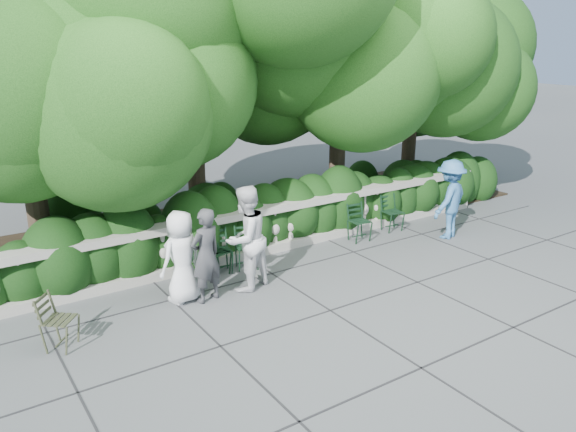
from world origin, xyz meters
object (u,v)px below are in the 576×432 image
chair_e (363,243)px  chair_d (223,275)px  chair_a (223,277)px  chair_c (249,271)px  chair_f (395,232)px  person_casual_man (246,239)px  person_woman_grey (206,255)px  chair_b (206,282)px  person_older_blue (450,199)px  chair_weathered (73,348)px  person_businessman (182,257)px

chair_e → chair_d: bearing=-177.4°
chair_a → chair_c: same height
chair_f → person_casual_man: person_casual_man is taller
chair_f → person_woman_grey: person_woman_grey is taller
chair_b → chair_c: size_ratio=1.00×
person_older_blue → chair_f: bearing=-66.5°
chair_d → chair_weathered: same height
chair_e → person_woman_grey: size_ratio=0.52×
chair_e → person_casual_man: size_ratio=0.45×
chair_weathered → person_older_blue: 8.16m
chair_e → chair_weathered: 6.40m
chair_b → person_casual_man: bearing=-68.7°
person_casual_man → person_older_blue: bearing=157.4°
chair_e → person_older_blue: size_ratio=0.48×
chair_weathered → person_woman_grey: (2.30, 0.33, 0.81)m
person_casual_man → person_older_blue: 5.02m
person_businessman → person_older_blue: (6.15, -0.30, 0.09)m
chair_a → chair_weathered: same height
chair_weathered → person_older_blue: (8.11, 0.24, 0.88)m
chair_c → chair_e: size_ratio=1.00×
person_woman_grey → person_casual_man: 0.80m
person_woman_grey → chair_b: bearing=-127.9°
chair_e → person_casual_man: person_casual_man is taller
person_businessman → person_woman_grey: person_woman_grey is taller
person_casual_man → chair_weathered: bearing=-13.7°
chair_weathered → person_casual_man: (3.09, 0.39, 0.93)m
chair_d → person_older_blue: size_ratio=0.48×
chair_e → chair_f: size_ratio=1.00×
person_woman_grey → person_casual_man: size_ratio=0.87×
chair_a → chair_d: (0.04, 0.06, 0.00)m
chair_e → chair_c: bearing=-175.9°
chair_a → chair_c: size_ratio=1.00×
chair_a → chair_f: (4.44, 0.05, 0.00)m
chair_d → chair_f: (4.40, -0.01, 0.00)m
person_older_blue → chair_b: bearing=-24.6°
chair_c → person_woman_grey: bearing=-132.3°
chair_b → person_casual_man: (0.51, -0.62, 0.93)m
person_older_blue → person_casual_man: bearing=-18.4°
chair_d → person_businessman: (-1.03, -0.56, 0.79)m
chair_b → chair_e: size_ratio=1.00×
chair_f → person_businessman: person_businessman is taller
chair_f → person_casual_man: size_ratio=0.45×
chair_d → chair_c: bearing=-0.6°
person_woman_grey → person_casual_man: (0.79, 0.06, 0.12)m
person_businessman → person_woman_grey: (0.34, -0.22, 0.02)m
chair_c → person_woman_grey: (-1.19, -0.69, 0.81)m
chair_e → chair_weathered: bearing=-166.4°
chair_c → chair_d: 0.51m
person_businessman → chair_b: bearing=-159.7°
chair_e → person_casual_man: 3.41m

